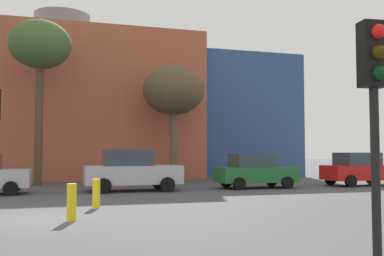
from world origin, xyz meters
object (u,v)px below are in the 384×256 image
(bare_tree_0, at_px, (40,47))
(bollard_yellow_1, at_px, (72,202))
(traffic_light_near_right, at_px, (375,89))
(parked_car_4, at_px, (360,169))
(bollard_yellow_0, at_px, (96,194))
(bare_tree_1, at_px, (174,92))
(parked_car_3, at_px, (255,171))
(parked_car_2, at_px, (131,171))

(bare_tree_0, xyz_separation_m, bollard_yellow_1, (1.39, -13.41, -6.93))
(traffic_light_near_right, bearing_deg, parked_car_4, 150.00)
(bollard_yellow_0, distance_m, bollard_yellow_1, 2.67)
(bare_tree_0, height_order, bare_tree_1, bare_tree_0)
(traffic_light_near_right, xyz_separation_m, bare_tree_0, (-5.14, 20.12, 4.81))
(parked_car_3, bearing_deg, parked_car_2, 180.00)
(parked_car_2, xyz_separation_m, bare_tree_0, (-4.21, 4.96, 6.47))
(parked_car_3, bearing_deg, traffic_light_near_right, -108.72)
(bollard_yellow_0, bearing_deg, bare_tree_1, 64.63)
(bare_tree_1, bearing_deg, bollard_yellow_1, -113.99)
(bollard_yellow_1, bearing_deg, parked_car_2, 71.56)
(parked_car_3, distance_m, traffic_light_near_right, 16.10)
(parked_car_3, relative_size, bollard_yellow_1, 4.10)
(bare_tree_0, bearing_deg, traffic_light_near_right, -75.66)
(bare_tree_0, relative_size, bare_tree_1, 1.29)
(traffic_light_near_right, distance_m, bollard_yellow_0, 9.94)
(traffic_light_near_right, distance_m, bollard_yellow_1, 7.97)
(parked_car_2, height_order, bare_tree_0, bare_tree_0)
(parked_car_2, distance_m, bare_tree_0, 9.18)
(parked_car_4, distance_m, bollard_yellow_0, 15.33)
(traffic_light_near_right, relative_size, bollard_yellow_1, 3.72)
(parked_car_2, relative_size, traffic_light_near_right, 1.22)
(bollard_yellow_0, xyz_separation_m, bollard_yellow_1, (-0.81, -2.54, 0.02))
(parked_car_3, relative_size, parked_car_4, 0.97)
(bare_tree_0, bearing_deg, parked_car_4, -16.90)
(bollard_yellow_1, bearing_deg, traffic_light_near_right, -60.80)
(bollard_yellow_0, bearing_deg, parked_car_3, 36.14)
(bare_tree_0, bearing_deg, bollard_yellow_1, -84.07)
(parked_car_3, bearing_deg, bollard_yellow_0, -143.86)
(parked_car_3, relative_size, bare_tree_0, 0.44)
(parked_car_2, xyz_separation_m, parked_car_4, (12.13, -0.00, -0.06))
(parked_car_4, height_order, bollard_yellow_0, parked_car_4)
(parked_car_4, height_order, traffic_light_near_right, traffic_light_near_right)
(parked_car_3, xyz_separation_m, parked_car_4, (6.06, -0.00, 0.03))
(parked_car_2, xyz_separation_m, bollard_yellow_1, (-2.82, -8.44, -0.45))
(bare_tree_1, bearing_deg, parked_car_3, -62.20)
(bare_tree_0, xyz_separation_m, bare_tree_1, (7.50, 0.31, -2.06))
(bare_tree_0, bearing_deg, bollard_yellow_0, -78.55)
(parked_car_2, bearing_deg, parked_car_4, -0.00)
(parked_car_4, distance_m, bare_tree_1, 11.22)
(parked_car_3, xyz_separation_m, bollard_yellow_0, (-8.08, -5.90, -0.38))
(traffic_light_near_right, distance_m, bare_tree_1, 20.75)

